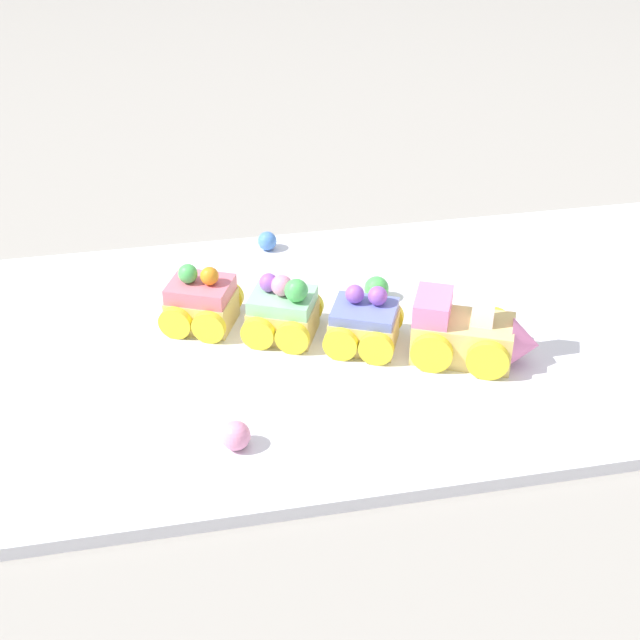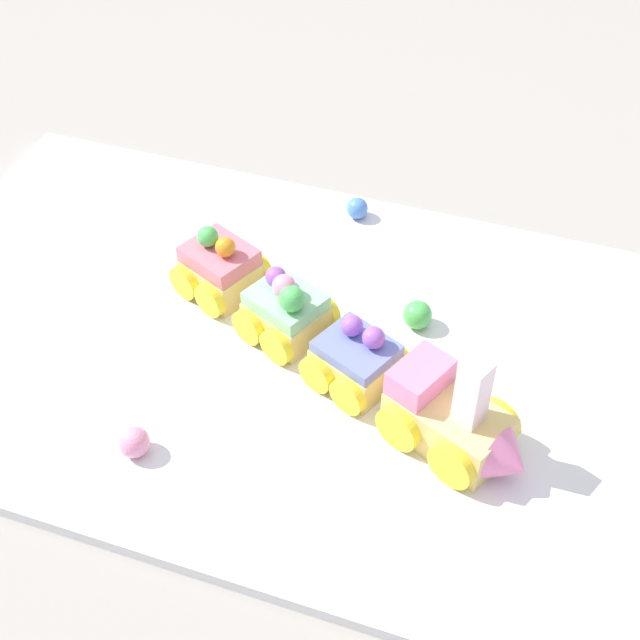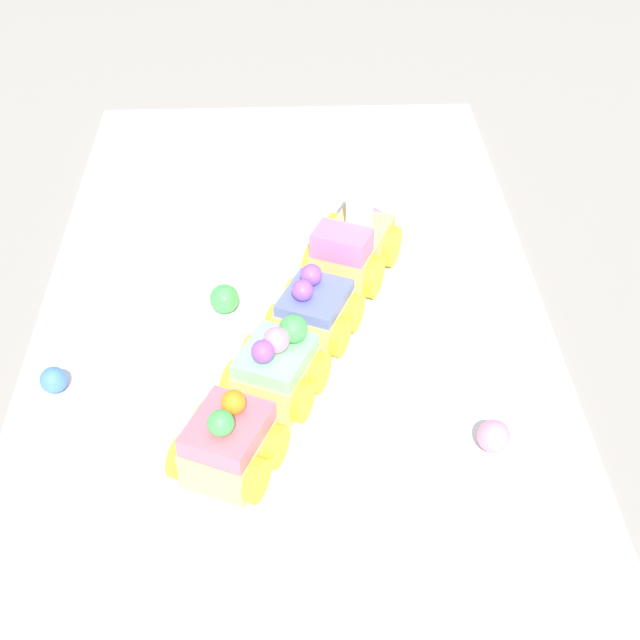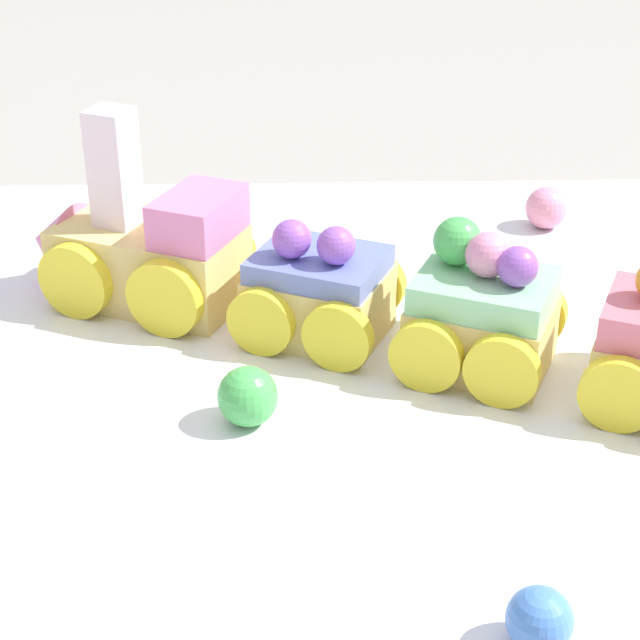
{
  "view_description": "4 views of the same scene",
  "coord_description": "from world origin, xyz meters",
  "px_view_note": "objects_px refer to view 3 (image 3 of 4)",
  "views": [
    {
      "loc": [
        -0.16,
        -0.67,
        0.47
      ],
      "look_at": [
        -0.03,
        -0.01,
        0.04
      ],
      "focal_mm": 50.0,
      "sensor_mm": 36.0,
      "label": 1
    },
    {
      "loc": [
        0.13,
        -0.47,
        0.54
      ],
      "look_at": [
        -0.02,
        -0.02,
        0.07
      ],
      "focal_mm": 50.0,
      "sensor_mm": 36.0,
      "label": 2
    },
    {
      "loc": [
        -0.55,
        -0.0,
        0.49
      ],
      "look_at": [
        -0.01,
        -0.02,
        0.04
      ],
      "focal_mm": 50.0,
      "sensor_mm": 36.0,
      "label": 3
    },
    {
      "loc": [
        0.02,
        0.42,
        0.25
      ],
      "look_at": [
        0.01,
        0.01,
        0.03
      ],
      "focal_mm": 60.0,
      "sensor_mm": 36.0,
      "label": 4
    }
  ],
  "objects_px": {
    "cake_train_locomotive": "(353,244)",
    "gumball_pink": "(490,436)",
    "cake_car_strawberry": "(225,444)",
    "gumball_green": "(221,299)",
    "gumball_blue": "(50,380)",
    "cake_car_mint": "(273,369)",
    "cake_car_blueberry": "(311,312)"
  },
  "relations": [
    {
      "from": "cake_train_locomotive",
      "to": "gumball_pink",
      "type": "xyz_separation_m",
      "value": [
        -0.22,
        -0.08,
        -0.01
      ]
    },
    {
      "from": "cake_car_strawberry",
      "to": "gumball_pink",
      "type": "bearing_deg",
      "value": -62.73
    },
    {
      "from": "cake_car_strawberry",
      "to": "gumball_green",
      "type": "distance_m",
      "value": 0.17
    },
    {
      "from": "gumball_green",
      "to": "cake_train_locomotive",
      "type": "bearing_deg",
      "value": -63.35
    },
    {
      "from": "gumball_blue",
      "to": "cake_car_mint",
      "type": "bearing_deg",
      "value": -93.07
    },
    {
      "from": "cake_train_locomotive",
      "to": "cake_car_mint",
      "type": "distance_m",
      "value": 0.17
    },
    {
      "from": "gumball_pink",
      "to": "cake_car_blueberry",
      "type": "bearing_deg",
      "value": 42.65
    },
    {
      "from": "cake_car_mint",
      "to": "gumball_green",
      "type": "xyz_separation_m",
      "value": [
        0.1,
        0.04,
        -0.01
      ]
    },
    {
      "from": "cake_car_blueberry",
      "to": "gumball_green",
      "type": "relative_size",
      "value": 3.41
    },
    {
      "from": "cake_train_locomotive",
      "to": "cake_car_mint",
      "type": "relative_size",
      "value": 1.44
    },
    {
      "from": "cake_train_locomotive",
      "to": "cake_car_blueberry",
      "type": "bearing_deg",
      "value": 179.72
    },
    {
      "from": "gumball_blue",
      "to": "gumball_green",
      "type": "bearing_deg",
      "value": -53.8
    },
    {
      "from": "gumball_pink",
      "to": "cake_car_mint",
      "type": "bearing_deg",
      "value": 67.72
    },
    {
      "from": "gumball_blue",
      "to": "cake_train_locomotive",
      "type": "bearing_deg",
      "value": -58.11
    },
    {
      "from": "cake_train_locomotive",
      "to": "gumball_green",
      "type": "xyz_separation_m",
      "value": [
        -0.06,
        0.11,
        -0.01
      ]
    },
    {
      "from": "cake_car_blueberry",
      "to": "gumball_pink",
      "type": "relative_size",
      "value": 3.55
    },
    {
      "from": "cake_car_mint",
      "to": "gumball_green",
      "type": "relative_size",
      "value": 3.41
    },
    {
      "from": "gumball_green",
      "to": "gumball_pink",
      "type": "bearing_deg",
      "value": -129.73
    },
    {
      "from": "cake_car_mint",
      "to": "cake_car_strawberry",
      "type": "distance_m",
      "value": 0.08
    },
    {
      "from": "cake_train_locomotive",
      "to": "gumball_blue",
      "type": "xyz_separation_m",
      "value": [
        -0.15,
        0.24,
        -0.02
      ]
    },
    {
      "from": "cake_car_mint",
      "to": "gumball_blue",
      "type": "distance_m",
      "value": 0.17
    },
    {
      "from": "cake_train_locomotive",
      "to": "cake_car_mint",
      "type": "height_order",
      "value": "cake_train_locomotive"
    },
    {
      "from": "cake_car_mint",
      "to": "cake_train_locomotive",
      "type": "bearing_deg",
      "value": 0.07
    },
    {
      "from": "cake_car_mint",
      "to": "cake_car_blueberry",
      "type": "bearing_deg",
      "value": 0.51
    },
    {
      "from": "cake_train_locomotive",
      "to": "cake_car_strawberry",
      "type": "height_order",
      "value": "cake_train_locomotive"
    },
    {
      "from": "gumball_pink",
      "to": "gumball_green",
      "type": "distance_m",
      "value": 0.25
    },
    {
      "from": "cake_car_strawberry",
      "to": "gumball_pink",
      "type": "height_order",
      "value": "cake_car_strawberry"
    },
    {
      "from": "cake_train_locomotive",
      "to": "cake_car_blueberry",
      "type": "xyz_separation_m",
      "value": [
        -0.09,
        0.04,
        -0.0
      ]
    },
    {
      "from": "gumball_pink",
      "to": "gumball_blue",
      "type": "xyz_separation_m",
      "value": [
        0.07,
        0.32,
        -0.0
      ]
    },
    {
      "from": "cake_car_strawberry",
      "to": "cake_car_blueberry",
      "type": "bearing_deg",
      "value": 0.2
    },
    {
      "from": "cake_car_blueberry",
      "to": "cake_car_strawberry",
      "type": "distance_m",
      "value": 0.16
    },
    {
      "from": "cake_car_blueberry",
      "to": "gumball_blue",
      "type": "height_order",
      "value": "cake_car_blueberry"
    }
  ]
}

